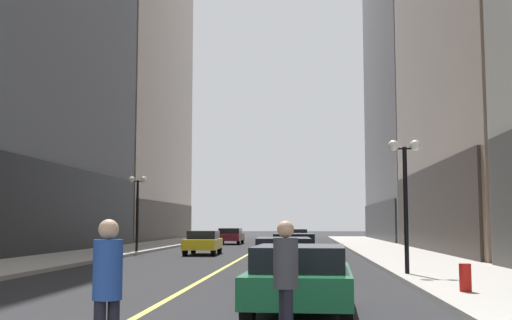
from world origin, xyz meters
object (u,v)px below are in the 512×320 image
Objects in this scene: pedestrian_with_orange_bag at (286,275)px; street_lamp_right_mid at (405,176)px; car_yellow at (203,242)px; car_grey at (295,238)px; car_black at (294,248)px; fire_hydrant_right at (465,281)px; car_maroon at (230,235)px; car_navy at (283,258)px; car_green at (300,277)px; traffic_light_near_right at (486,58)px; street_lamp_left_far at (138,197)px; pedestrian_in_blue_hoodie at (107,284)px.

pedestrian_with_orange_bag is 12.75m from street_lamp_right_mid.
car_grey is (4.99, 9.82, 0.00)m from car_yellow.
fire_hydrant_right is at bearing -69.48° from car_black.
car_yellow and car_maroon have the same top height.
car_yellow and car_grey have the same top height.
street_lamp_right_mid reaches higher than car_navy.
car_green is 0.78× the size of traffic_light_near_right.
pedestrian_with_orange_bag is at bearing -120.99° from fire_hydrant_right.
car_grey is 24.81m from street_lamp_right_mid.
car_green is at bearing -68.23° from street_lamp_left_far.
car_yellow is at bearing 101.34° from pedestrian_with_orange_bag.
car_navy is at bearing -91.65° from car_black.
car_green is 6.05m from traffic_light_near_right.
car_navy is at bearing 140.21° from fire_hydrant_right.
car_black is 11.88m from fire_hydrant_right.
pedestrian_with_orange_bag reaches higher than fire_hydrant_right.
car_navy is at bearing 103.96° from traffic_light_near_right.
traffic_light_near_right is at bearing -85.70° from car_grey.
car_yellow is (-4.97, 16.27, -0.00)m from car_navy.
car_navy is at bearing 82.05° from pedestrian_in_blue_hoodie.
car_maroon is 33.62m from street_lamp_right_mid.
pedestrian_with_orange_bag is (0.35, -36.42, 0.33)m from car_grey.
street_lamp_right_mid is at bearing -80.99° from car_grey.
car_green is 0.95× the size of car_grey.
car_maroon is 17.42m from street_lamp_left_far.
traffic_light_near_right is at bearing -101.33° from fire_hydrant_right.
car_black is at bearing -46.23° from street_lamp_left_far.
pedestrian_with_orange_bag is at bearing -78.66° from car_yellow.
car_black is 1.07× the size of car_yellow.
car_black reaches higher than fire_hydrant_right.
pedestrian_in_blue_hoodie is at bearing -174.25° from traffic_light_near_right.
car_black is 2.47× the size of pedestrian_with_orange_bag.
pedestrian_in_blue_hoodie is (-2.19, -5.16, 0.33)m from car_green.
car_yellow is 5.16× the size of fire_hydrant_right.
car_green is at bearing -88.70° from car_black.
car_black is 0.99× the size of street_lamp_right_mid.
car_green and car_navy have the same top height.
pedestrian_in_blue_hoodie is 0.32× the size of traffic_light_near_right.
street_lamp_left_far is at bearing 117.67° from car_navy.
pedestrian_with_orange_bag reaches higher than car_yellow.
car_grey is at bearing 94.30° from traffic_light_near_right.
fire_hydrant_right is at bearing -39.79° from car_navy.
street_lamp_right_mid is (3.34, 8.39, 2.54)m from car_green.
car_black is at bearing -77.83° from car_maroon.
car_yellow is 28.30m from pedestrian_in_blue_hoodie.
pedestrian_with_orange_bag is at bearing -71.26° from street_lamp_left_far.
car_green is 2.46× the size of pedestrian_in_blue_hoodie.
street_lamp_left_far reaches higher than car_black.
car_navy is at bearing 91.99° from pedestrian_with_orange_bag.
traffic_light_near_right is 1.28× the size of street_lamp_left_far.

